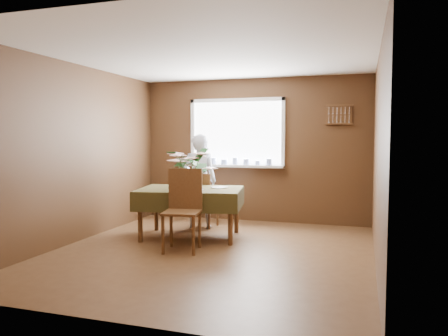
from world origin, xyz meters
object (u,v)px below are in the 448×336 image
(seated_woman, at_px, (199,181))
(flower_bouquet, at_px, (190,166))
(chair_far, at_px, (202,198))
(chair_near, at_px, (183,206))
(dining_table, at_px, (190,194))

(seated_woman, xyz_separation_m, flower_bouquet, (0.20, -0.90, 0.31))
(chair_far, height_order, flower_bouquet, flower_bouquet)
(chair_far, height_order, seated_woman, seated_woman)
(chair_far, xyz_separation_m, chair_near, (0.25, -1.37, 0.08))
(chair_near, distance_m, flower_bouquet, 0.68)
(dining_table, xyz_separation_m, chair_far, (-0.08, 0.70, -0.15))
(dining_table, height_order, chair_far, chair_far)
(dining_table, relative_size, chair_far, 1.84)
(chair_near, distance_m, seated_woman, 1.39)
(dining_table, relative_size, chair_near, 1.55)
(dining_table, height_order, flower_bouquet, flower_bouquet)
(dining_table, height_order, seated_woman, seated_woman)
(chair_far, bearing_deg, chair_near, 105.96)
(seated_woman, distance_m, flower_bouquet, 0.97)
(dining_table, distance_m, flower_bouquet, 0.49)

